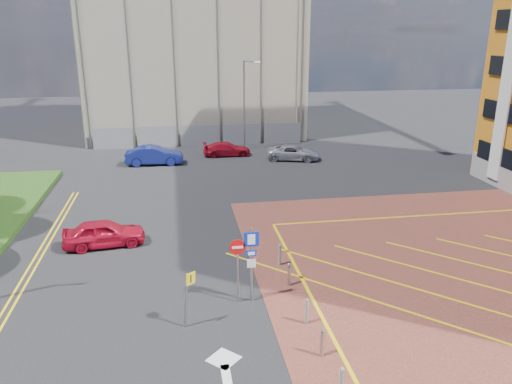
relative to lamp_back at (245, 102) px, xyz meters
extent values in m
plane|color=black|center=(-4.08, -28.00, -4.36)|extent=(140.00, 140.00, 0.00)
cylinder|color=#9EA0A8|center=(-0.08, 0.00, -0.36)|extent=(0.16, 0.16, 8.00)
cylinder|color=#9EA0A8|center=(0.52, 0.00, 3.52)|extent=(1.20, 0.10, 0.10)
cube|color=silver|center=(1.12, 0.00, 3.49)|extent=(0.50, 0.15, 0.12)
cylinder|color=#9EA0A8|center=(-3.58, -27.00, -2.76)|extent=(0.10, 0.10, 3.20)
cube|color=#0A26B4|center=(-3.58, -27.03, -1.61)|extent=(0.60, 0.04, 0.60)
cube|color=white|center=(-3.58, -27.05, -1.61)|extent=(0.30, 0.02, 0.42)
cube|color=#0A26B4|center=(-3.58, -27.03, -2.21)|extent=(0.40, 0.04, 0.25)
cube|color=white|center=(-3.58, -27.05, -2.21)|extent=(0.28, 0.02, 0.14)
cube|color=white|center=(-3.58, -27.03, -2.66)|extent=(0.35, 0.04, 0.35)
cylinder|color=#9EA0A8|center=(-4.13, -27.00, -3.01)|extent=(0.08, 0.08, 2.70)
cylinder|color=red|center=(-4.13, -27.03, -1.91)|extent=(0.64, 0.04, 0.64)
cube|color=white|center=(-4.13, -27.05, -1.91)|extent=(0.44, 0.02, 0.10)
cylinder|color=#9EA0A8|center=(-6.24, -28.46, -3.26)|extent=(0.27, 0.08, 2.20)
cube|color=yellow|center=(-6.02, -28.49, -2.36)|extent=(0.37, 0.37, 0.49)
cylinder|color=black|center=(-1.78, -33.00, -3.89)|extent=(0.14, 0.14, 0.90)
cylinder|color=#9EA0A8|center=(-1.78, -31.00, -3.89)|extent=(0.14, 0.14, 0.90)
cylinder|color=black|center=(-1.78, -29.00, -3.89)|extent=(0.14, 0.14, 0.90)
cylinder|color=#9EA0A8|center=(-1.78, -26.00, -3.89)|extent=(0.14, 0.14, 0.90)
cylinder|color=black|center=(-1.78, -24.00, -3.89)|extent=(0.14, 0.14, 0.90)
cube|color=#B1A590|center=(-4.08, 12.00, 6.64)|extent=(21.20, 19.20, 22.00)
cube|color=gray|center=(-3.08, 2.00, -3.36)|extent=(21.60, 0.06, 2.00)
imported|color=red|center=(-10.17, -20.37, -3.67)|extent=(4.24, 2.11, 1.39)
imported|color=navy|center=(-8.14, -4.28, -3.60)|extent=(4.68, 1.75, 1.53)
imported|color=#AB0E20|center=(-1.96, -2.25, -3.76)|extent=(4.14, 1.71, 1.20)
imported|color=#B9B8C0|center=(3.46, -4.60, -3.74)|extent=(4.84, 3.19, 1.24)
camera|label=1|loc=(-6.29, -44.81, 6.21)|focal=35.00mm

